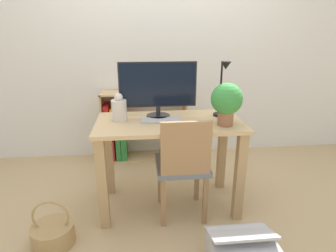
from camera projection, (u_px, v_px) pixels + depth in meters
The scene contains 11 objects.
ground_plane at pixel (169, 204), 2.45m from camera, with size 10.00×10.00×0.00m, color tan.
wall_back at pixel (158, 43), 3.10m from camera, with size 8.00×0.05×2.60m.
desk at pixel (169, 141), 2.26m from camera, with size 1.15×0.59×0.76m.
monitor at pixel (158, 87), 2.23m from camera, with size 0.62×0.19×0.45m.
keyboard at pixel (161, 120), 2.20m from camera, with size 0.30×0.13×0.02m.
vase at pixel (119, 109), 2.19m from camera, with size 0.12×0.12×0.22m.
desk_lamp at pixel (223, 84), 2.20m from camera, with size 0.10×0.19×0.46m.
potted_plant at pixel (227, 101), 2.05m from camera, with size 0.23×0.23×0.32m.
chair at pixel (183, 164), 2.14m from camera, with size 0.40×0.40×0.85m.
bookshelf at pixel (130, 129), 3.21m from camera, with size 0.95×0.28×0.79m.
basket at pixel (53, 233), 1.97m from camera, with size 0.29×0.29×0.35m.
Camera 1 is at (-0.22, -2.09, 1.44)m, focal length 30.00 mm.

